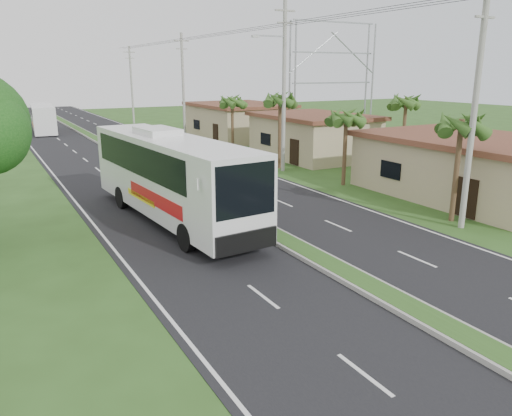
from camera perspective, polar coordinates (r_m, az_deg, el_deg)
ground at (r=18.51m, az=10.33°, el=-7.71°), size 180.00×180.00×0.00m
road_asphalt at (r=35.56m, az=-10.39°, el=3.49°), size 14.00×160.00×0.02m
median_strip at (r=35.54m, az=-10.40°, el=3.64°), size 1.20×160.00×0.18m
lane_edge_left at (r=34.09m, az=-21.10°, el=2.18°), size 0.12×160.00×0.01m
lane_edge_right at (r=38.17m, az=-0.82°, el=4.53°), size 0.12×160.00×0.01m
shop_near at (r=31.88m, az=23.41°, el=4.36°), size 8.60×12.60×3.52m
shop_mid at (r=43.37m, az=6.52°, el=8.23°), size 7.60×10.60×3.67m
shop_far at (r=55.30m, az=-2.01°, el=9.92°), size 8.60×11.60×3.82m
palm_verge_a at (r=25.75m, az=22.43°, el=8.80°), size 2.40×2.40×5.45m
palm_verge_b at (r=32.42m, az=10.28°, el=10.14°), size 2.40×2.40×5.05m
palm_verge_c at (r=37.72m, az=2.77°, el=12.23°), size 2.40×2.40×5.85m
palm_verge_d at (r=45.87m, az=-2.74°, el=12.07°), size 2.40×2.40×5.25m
palm_behind_shop at (r=40.04m, az=16.78°, el=11.52°), size 2.40×2.40×5.65m
utility_pole_a at (r=24.67m, az=23.72°, el=10.61°), size 1.60×0.28×11.00m
utility_pole_b at (r=36.66m, az=3.19°, el=13.91°), size 3.20×0.28×12.00m
utility_pole_c at (r=54.66m, az=-8.32°, el=13.64°), size 1.60×0.28×11.00m
utility_pole_d at (r=73.70m, az=-14.04°, el=13.57°), size 1.60×0.28×10.50m
billboard_lattice at (r=54.24m, az=8.77°, el=14.83°), size 10.18×1.18×12.07m
coach_bus_main at (r=24.62m, az=-9.82°, el=4.09°), size 3.89×13.97×4.46m
coach_bus_far at (r=66.60m, az=-23.19°, el=9.56°), size 3.19×11.23×3.23m
motorcyclist at (r=27.78m, az=-9.30°, el=1.78°), size 1.97×0.57×2.11m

